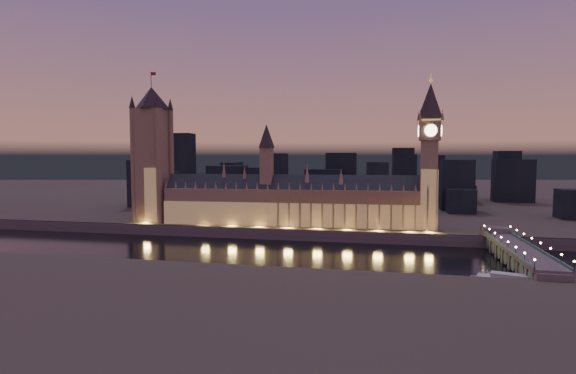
% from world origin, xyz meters
% --- Properties ---
extents(ground_plane, '(2000.00, 2000.00, 0.00)m').
position_xyz_m(ground_plane, '(0.00, 0.00, 0.00)').
color(ground_plane, black).
rests_on(ground_plane, ground).
extents(north_bank, '(2000.00, 960.00, 8.00)m').
position_xyz_m(north_bank, '(0.00, 520.00, 4.00)').
color(north_bank, '#493930').
rests_on(north_bank, ground).
extents(embankment_wall, '(2000.00, 2.50, 8.00)m').
position_xyz_m(embankment_wall, '(0.00, 41.00, 4.00)').
color(embankment_wall, '#514850').
rests_on(embankment_wall, ground).
extents(palace_of_westminster, '(202.00, 28.57, 78.00)m').
position_xyz_m(palace_of_westminster, '(5.61, 61.75, 26.37)').
color(palace_of_westminster, '#91845D').
rests_on(palace_of_westminster, north_bank).
extents(victoria_tower, '(31.68, 31.68, 121.49)m').
position_xyz_m(victoria_tower, '(-110.00, 61.92, 68.29)').
color(victoria_tower, '#91845D').
rests_on(victoria_tower, north_bank).
extents(elizabeth_tower, '(18.00, 18.00, 112.10)m').
position_xyz_m(elizabeth_tower, '(108.00, 61.92, 70.56)').
color(elizabeth_tower, '#91845D').
rests_on(elizabeth_tower, north_bank).
extents(westminster_bridge, '(17.15, 113.00, 15.90)m').
position_xyz_m(westminster_bridge, '(150.08, -3.46, 5.99)').
color(westminster_bridge, '#514850').
rests_on(westminster_bridge, ground).
extents(river_boat, '(42.32, 21.48, 4.50)m').
position_xyz_m(river_boat, '(138.03, -46.59, 1.56)').
color(river_boat, '#514850').
rests_on(river_boat, ground).
extents(city_backdrop, '(453.44, 215.63, 84.26)m').
position_xyz_m(city_backdrop, '(26.16, 246.39, 31.40)').
color(city_backdrop, black).
rests_on(city_backdrop, north_bank).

